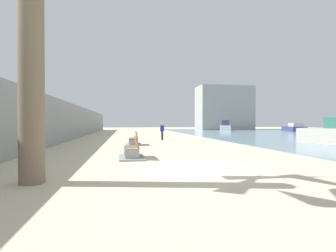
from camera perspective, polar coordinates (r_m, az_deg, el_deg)
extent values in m
plane|color=beige|center=(26.72, -4.64, -2.67)|extent=(120.00, 120.00, 0.00)
cube|color=gray|center=(27.07, -20.67, 0.90)|extent=(0.80, 64.00, 3.37)
cylinder|color=#7A6651|center=(7.76, -28.22, 13.37)|extent=(0.64, 0.64, 6.60)
cube|color=gray|center=(10.93, -8.00, -6.33)|extent=(0.60, 0.21, 0.50)
cube|color=gray|center=(12.32, -8.32, -5.53)|extent=(0.60, 0.21, 0.50)
cube|color=olive|center=(11.60, -8.17, -4.91)|extent=(0.53, 1.61, 0.06)
cube|color=olive|center=(11.59, -7.04, -3.53)|extent=(0.19, 1.60, 0.50)
cube|color=gray|center=(11.65, -8.17, -6.92)|extent=(1.14, 2.12, 0.08)
cube|color=gray|center=(17.78, -7.70, -3.60)|extent=(0.60, 0.20, 0.50)
cube|color=gray|center=(19.17, -7.85, -3.28)|extent=(0.60, 0.20, 0.50)
cube|color=olive|center=(18.46, -7.78, -2.81)|extent=(0.50, 1.60, 0.06)
cube|color=olive|center=(18.45, -7.07, -1.94)|extent=(0.16, 1.60, 0.50)
cube|color=gray|center=(18.49, -7.78, -4.08)|extent=(1.10, 2.10, 0.08)
cylinder|color=#333338|center=(23.37, -1.40, -2.19)|extent=(0.12, 0.12, 0.79)
cylinder|color=#333338|center=(23.47, -1.20, -2.18)|extent=(0.12, 0.12, 0.79)
cube|color=navy|center=(23.39, -1.30, -0.54)|extent=(0.36, 0.35, 0.56)
sphere|color=tan|center=(23.39, -1.30, 0.48)|extent=(0.21, 0.21, 0.21)
cylinder|color=navy|center=(23.22, -1.65, -0.48)|extent=(0.09, 0.09, 0.50)
cylinder|color=navy|center=(23.56, -0.97, -0.46)|extent=(0.09, 0.09, 0.50)
cube|color=white|center=(49.58, 12.64, -0.46)|extent=(3.21, 4.55, 1.05)
cube|color=navy|center=(48.95, 12.67, 0.71)|extent=(1.87, 2.17, 0.97)
cube|color=beige|center=(23.14, 32.65, -1.83)|extent=(4.19, 4.84, 1.12)
cube|color=navy|center=(52.60, 26.23, -0.57)|extent=(4.66, 7.75, 0.84)
cube|color=beige|center=(51.53, 26.59, 0.23)|extent=(2.64, 3.61, 0.65)
cube|color=#9E9E99|center=(58.98, 12.42, 3.90)|extent=(12.00, 6.00, 9.71)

